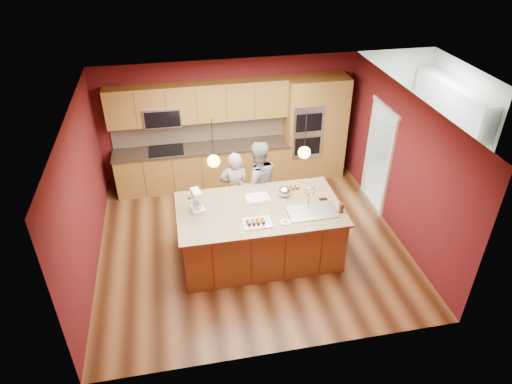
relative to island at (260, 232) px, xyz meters
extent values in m
plane|color=#3F2310|center=(-0.10, 0.39, -0.52)|extent=(5.50, 5.50, 0.00)
plane|color=white|center=(-0.10, 0.39, 2.18)|extent=(5.50, 5.50, 0.00)
plane|color=#541417|center=(-0.10, 2.89, 0.83)|extent=(5.50, 0.00, 5.50)
plane|color=#541417|center=(-0.10, -2.11, 0.83)|extent=(5.50, 0.00, 5.50)
plane|color=#541417|center=(-2.85, 0.39, 0.83)|extent=(0.00, 5.00, 5.00)
plane|color=#541417|center=(2.65, 0.39, 0.83)|extent=(0.00, 5.00, 5.00)
cube|color=olive|center=(-0.75, 2.59, -0.07)|extent=(3.70, 0.60, 0.90)
cube|color=#30231B|center=(-0.75, 2.58, 0.39)|extent=(3.74, 0.64, 0.04)
cube|color=beige|center=(-0.75, 2.88, 0.70)|extent=(3.70, 0.03, 0.56)
cube|color=olive|center=(-0.75, 2.71, 1.38)|extent=(3.70, 0.36, 0.80)
cube|color=black|center=(-1.50, 2.57, 0.42)|extent=(0.72, 0.52, 0.03)
cube|color=silver|center=(-1.50, 2.69, 1.16)|extent=(0.76, 0.40, 0.40)
cube|color=olive|center=(1.50, 2.59, 0.63)|extent=(0.80, 0.60, 2.30)
cube|color=silver|center=(1.50, 2.29, 0.68)|extent=(0.66, 0.04, 1.20)
cube|color=olive|center=(2.15, 2.59, 0.63)|extent=(0.50, 0.60, 2.30)
plane|color=#BBBAB4|center=(3.55, 1.59, -0.52)|extent=(2.60, 2.60, 0.00)
plane|color=silver|center=(4.45, 1.59, 0.83)|extent=(0.00, 2.70, 2.70)
cube|color=white|center=(4.25, 1.59, 1.43)|extent=(0.35, 2.40, 0.75)
cylinder|color=black|center=(-0.74, 0.00, 1.83)|extent=(0.01, 0.01, 0.70)
sphere|color=#FBAA5B|center=(-0.74, 0.00, 1.48)|extent=(0.20, 0.20, 0.20)
cylinder|color=black|center=(0.71, 0.00, 1.83)|extent=(0.01, 0.01, 0.70)
sphere|color=#FBAA5B|center=(0.71, 0.00, 1.48)|extent=(0.20, 0.20, 0.20)
cube|color=olive|center=(-0.02, 0.00, -0.03)|extent=(2.67, 1.45, 0.98)
cube|color=tan|center=(-0.02, 0.00, 0.48)|extent=(2.77, 1.55, 0.04)
cube|color=silver|center=(0.82, -0.27, 0.42)|extent=(0.80, 0.47, 0.18)
imported|color=black|center=(-0.28, 1.03, 0.26)|extent=(0.62, 0.46, 1.56)
imported|color=slate|center=(0.16, 1.03, 0.34)|extent=(0.92, 0.76, 1.73)
cube|color=white|center=(-1.04, 0.13, 0.53)|extent=(0.25, 0.29, 0.06)
cube|color=white|center=(-1.04, 0.24, 0.69)|extent=(0.11, 0.10, 0.26)
cube|color=white|center=(-1.04, 0.15, 0.83)|extent=(0.18, 0.28, 0.10)
cylinder|color=silver|center=(-1.04, 0.09, 0.60)|extent=(0.15, 0.15, 0.14)
cube|color=white|center=(0.00, 0.27, 0.51)|extent=(0.47, 0.35, 0.03)
cube|color=silver|center=(0.00, 0.27, 0.53)|extent=(0.40, 0.29, 0.02)
cube|color=silver|center=(-0.13, -0.41, 0.51)|extent=(0.46, 0.34, 0.02)
ellipsoid|color=silver|center=(0.49, 0.30, 0.59)|extent=(0.22, 0.22, 0.19)
cylinder|color=white|center=(0.31, -0.47, 0.51)|extent=(0.17, 0.17, 0.01)
cylinder|color=#381E10|center=(1.28, -0.37, 0.58)|extent=(0.08, 0.08, 0.17)
cube|color=black|center=(1.12, 0.05, 0.51)|extent=(0.14, 0.08, 0.01)
cube|color=white|center=(4.10, 1.31, 0.03)|extent=(0.73, 0.75, 1.09)
cube|color=white|center=(4.09, 1.96, 0.01)|extent=(0.77, 0.78, 1.06)
camera|label=1|loc=(-1.28, -6.16, 4.88)|focal=32.00mm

